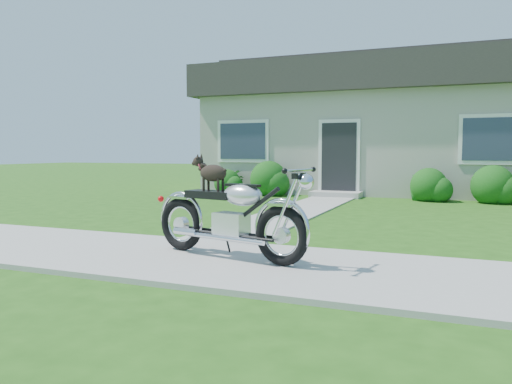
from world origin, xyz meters
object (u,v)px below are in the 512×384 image
at_px(house, 405,125).
at_px(potted_plant_right, 418,187).
at_px(potted_plant_left, 234,182).
at_px(motorcycle_with_dog, 230,214).

relative_size(house, potted_plant_right, 18.34).
relative_size(house, potted_plant_left, 17.73).
xyz_separation_m(house, potted_plant_right, (0.71, -3.44, -1.81)).
relative_size(potted_plant_left, potted_plant_right, 1.03).
xyz_separation_m(house, potted_plant_left, (-4.61, -3.44, -1.80)).
bearing_deg(potted_plant_right, house, 101.59).
height_order(house, motorcycle_with_dog, house).
bearing_deg(potted_plant_right, motorcycle_with_dog, -100.09).
bearing_deg(motorcycle_with_dog, house, 99.27).
bearing_deg(house, potted_plant_right, -78.41).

